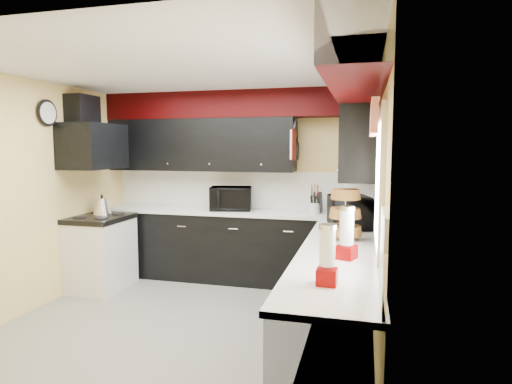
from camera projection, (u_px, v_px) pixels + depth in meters
ground at (189, 324)px, 4.30m from camera, size 3.60×3.60×0.00m
wall_back at (239, 185)px, 5.91m from camera, size 3.60×0.06×2.50m
wall_right at (378, 207)px, 3.73m from camera, size 0.06×3.60×2.50m
wall_left at (32, 195)px, 4.62m from camera, size 0.06×3.60×2.50m
ceiling at (184, 70)px, 4.04m from camera, size 3.60×3.60×0.06m
cab_back at (233, 246)px, 5.70m from camera, size 3.60×0.60×0.90m
cab_right at (339, 305)px, 3.60m from camera, size 0.60×3.00×0.90m
counter_back at (233, 212)px, 5.65m from camera, size 3.62×0.64×0.04m
counter_right at (340, 250)px, 3.55m from camera, size 0.64×3.02×0.04m
splash_back at (239, 189)px, 5.91m from camera, size 3.60×0.02×0.50m
splash_right at (376, 214)px, 3.74m from camera, size 0.02×3.60×0.50m
upper_back at (200, 145)px, 5.81m from camera, size 2.60×0.35×0.70m
upper_right at (360, 144)px, 4.58m from camera, size 0.35×1.80×0.70m
soffit_back at (235, 105)px, 5.62m from camera, size 3.60×0.36×0.35m
soffit_right at (359, 79)px, 3.49m from camera, size 0.36×3.24×0.35m
stove at (101, 255)px, 5.35m from camera, size 0.60×0.75×0.86m
cooktop at (100, 218)px, 5.31m from camera, size 0.62×0.77×0.06m
hood at (93, 146)px, 5.23m from camera, size 0.50×0.78×0.55m
hood_duct at (83, 112)px, 5.21m from camera, size 0.24×0.40×0.40m
window at (380, 180)px, 2.83m from camera, size 0.03×0.86×0.96m
valance at (374, 120)px, 2.81m from camera, size 0.04×0.88×0.20m
pan_top at (296, 129)px, 5.39m from camera, size 0.03×0.22×0.40m
pan_mid at (294, 149)px, 5.29m from camera, size 0.03×0.28×0.46m
pan_low at (297, 151)px, 5.54m from camera, size 0.03×0.24×0.42m
cut_board at (293, 145)px, 5.16m from camera, size 0.03×0.26×0.35m
baskets at (345, 213)px, 3.85m from camera, size 0.27×0.27×0.50m
clock at (47, 113)px, 4.76m from camera, size 0.03×0.30×0.30m
deco_plate at (379, 85)px, 3.30m from camera, size 0.03×0.24×0.24m
toaster_oven at (231, 198)px, 5.67m from camera, size 0.61×0.55×0.31m
microwave at (350, 212)px, 4.45m from camera, size 0.53×0.66×0.32m
utensil_crock at (315, 208)px, 5.34m from camera, size 0.14×0.14×0.14m
knife_block at (317, 203)px, 5.40m from camera, size 0.13×0.17×0.25m
kettle at (102, 206)px, 5.45m from camera, size 0.25×0.25×0.20m
dispenser_a at (347, 235)px, 3.17m from camera, size 0.17×0.17×0.36m
dispenser_b at (327, 258)px, 2.57m from camera, size 0.13×0.13×0.33m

